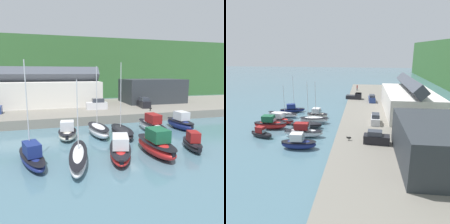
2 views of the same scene
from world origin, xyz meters
The scene contains 20 objects.
ground_plane centered at (0.00, 0.00, 0.00)m, with size 320.00×320.00×0.00m, color slate.
quay_promenade centered at (0.00, 24.25, 0.75)m, with size 102.25×24.25×1.50m.
harbor_clubhouse centered at (-8.68, 27.64, 4.52)m, with size 22.89×11.11×8.60m.
yacht_club_building centered at (16.24, 26.64, 4.34)m, with size 14.46×9.83×5.68m.
moored_boat_0 centered at (-6.39, 5.58, 0.89)m, with size 2.94×5.47×2.45m.
moored_boat_1 centered at (-2.16, 5.71, 0.86)m, with size 2.85×6.76×9.58m.
moored_boat_2 centered at (0.97, 4.74, 0.67)m, with size 2.39×6.92×10.07m.
moored_boat_3 centered at (5.92, 5.44, 1.04)m, with size 2.29×7.74×2.82m.
moored_boat_4 centered at (11.12, 6.06, 1.03)m, with size 2.63×6.18×2.79m.
moored_boat_5 centered at (-10.38, -2.10, 0.84)m, with size 3.72×6.90×9.91m.
moored_boat_6 centered at (-6.07, -3.16, 0.71)m, with size 3.03×8.51×8.09m.
moored_boat_7 centered at (-1.60, -2.38, 0.85)m, with size 4.33×8.19×2.35m.
moored_boat_8 centered at (2.33, -2.80, 1.07)m, with size 2.80×7.17×2.89m.
moored_boat_9 centered at (7.12, -2.53, 0.75)m, with size 2.93×5.05×2.13m.
parked_car_1 centered at (-18.82, 19.31, 2.42)m, with size 4.28×1.99×2.16m.
parked_car_2 centered at (10.73, 19.10, 2.42)m, with size 2.14×4.34×2.16m.
parked_car_3 centered at (0.63, 19.44, 2.42)m, with size 4.27×1.97×2.16m.
pickup_truck_0 centered at (-21.99, 14.28, 2.32)m, with size 2.31×4.86×1.90m.
person_on_quay centered at (-36.31, 14.40, 2.60)m, with size 0.40×0.40×2.14m.
dog_on_quay centered at (10.09, 14.57, 1.96)m, with size 0.35×0.88×0.68m.
Camera 2 is at (44.34, 16.78, 16.45)m, focal length 35.00 mm.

